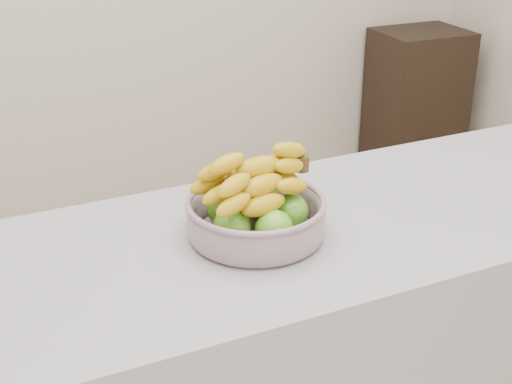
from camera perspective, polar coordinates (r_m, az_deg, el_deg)
cabinet at (r=3.91m, az=12.63°, el=6.69°), size 0.46×0.38×0.81m
fruit_bowl at (r=1.44m, az=-0.01°, el=-1.63°), size 0.29×0.29×0.17m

